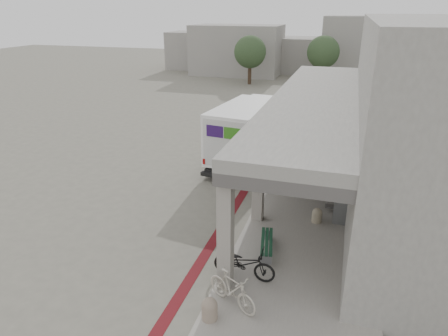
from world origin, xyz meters
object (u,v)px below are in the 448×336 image
(bench, at_px, (267,244))
(bicycle_black, at_px, (244,263))
(bicycle_cream, at_px, (232,290))
(fedex_truck, at_px, (251,130))
(utility_cabinet, at_px, (341,207))

(bench, relative_size, bicycle_black, 0.92)
(bicycle_black, bearing_deg, bicycle_cream, -177.79)
(bicycle_black, distance_m, bicycle_cream, 1.21)
(fedex_truck, xyz_separation_m, utility_cabinet, (4.70, -5.46, -0.93))
(bicycle_cream, bearing_deg, fedex_truck, 40.14)
(fedex_truck, distance_m, bicycle_black, 9.98)
(fedex_truck, relative_size, bench, 4.35)
(bench, height_order, bicycle_cream, bicycle_cream)
(fedex_truck, bearing_deg, bicycle_cream, -71.38)
(fedex_truck, distance_m, utility_cabinet, 7.26)
(utility_cabinet, height_order, bicycle_black, utility_cabinet)
(bench, bearing_deg, utility_cabinet, 41.62)
(bench, xyz_separation_m, bicycle_cream, (-0.35, -2.71, 0.22))
(bench, distance_m, bicycle_cream, 2.74)
(fedex_truck, bearing_deg, utility_cabinet, -42.07)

